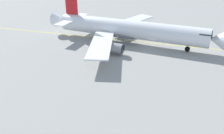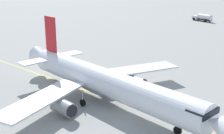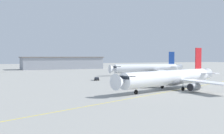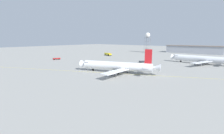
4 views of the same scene
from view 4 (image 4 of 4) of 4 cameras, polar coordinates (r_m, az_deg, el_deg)
ground_plane at (r=79.43m, az=-1.96°, el=-1.62°), size 600.00×600.00×0.00m
airliner_main at (r=75.74m, az=2.05°, el=0.25°), size 39.35×33.06×11.74m
airliner_secondary at (r=118.19m, az=29.87°, el=2.43°), size 39.15×38.28×11.58m
ops_pickup_truck at (r=132.04m, az=-19.57°, el=2.92°), size 3.56×6.01×1.41m
baggage_truck_truck at (r=111.20m, az=10.80°, el=2.00°), size 2.93×4.16×1.22m
fire_tender_truck at (r=154.60m, az=-1.52°, el=4.76°), size 9.60×5.61×2.50m
radar_tower at (r=194.95m, az=12.88°, el=10.96°), size 6.24×6.24×23.66m
terminal_shed at (r=202.85m, az=27.68°, el=5.74°), size 59.24×18.71×8.85m
taxiway_centreline at (r=74.33m, az=3.79°, el=-2.46°), size 136.88×62.42×0.01m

